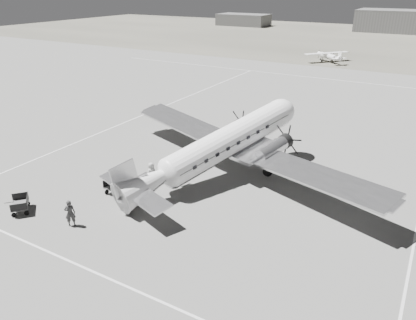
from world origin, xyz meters
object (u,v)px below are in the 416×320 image
(shed_secondary, at_px, (244,20))
(dc3_airliner, at_px, (221,147))
(baggage_cart_far, at_px, (20,205))
(ramp_agent, at_px, (127,181))
(passenger, at_px, (152,173))
(light_plane_left, at_px, (328,57))
(baggage_cart_near, at_px, (118,188))
(ground_crew, at_px, (70,213))

(shed_secondary, bearing_deg, dc3_airliner, -65.43)
(baggage_cart_far, xyz_separation_m, ramp_agent, (4.36, 5.86, 0.31))
(passenger, bearing_deg, ramp_agent, 170.83)
(ramp_agent, height_order, passenger, passenger)
(dc3_airliner, distance_m, ramp_agent, 7.58)
(baggage_cart_far, xyz_separation_m, passenger, (5.08, 7.86, 0.34))
(light_plane_left, relative_size, baggage_cart_near, 5.02)
(light_plane_left, bearing_deg, dc3_airliner, -133.58)
(baggage_cart_far, distance_m, ramp_agent, 7.31)
(passenger, bearing_deg, light_plane_left, 12.64)
(shed_secondary, xyz_separation_m, passenger, (48.64, -118.93, -1.16))
(shed_secondary, distance_m, ramp_agent, 130.09)
(ground_crew, relative_size, ramp_agent, 1.12)
(light_plane_left, bearing_deg, baggage_cart_far, -142.46)
(passenger, bearing_deg, ground_crew, -175.27)
(light_plane_left, relative_size, ramp_agent, 5.97)
(shed_secondary, height_order, baggage_cart_far, shed_secondary)
(shed_secondary, bearing_deg, light_plane_left, -52.04)
(shed_secondary, distance_m, baggage_cart_near, 130.69)
(light_plane_left, distance_m, baggage_cart_near, 62.10)
(baggage_cart_far, height_order, ground_crew, ground_crew)
(ground_crew, bearing_deg, dc3_airliner, -157.77)
(light_plane_left, height_order, passenger, light_plane_left)
(passenger, bearing_deg, baggage_cart_far, 157.68)
(ramp_agent, xyz_separation_m, passenger, (0.72, 2.01, 0.04))
(shed_secondary, xyz_separation_m, ramp_agent, (47.92, -120.93, -1.20))
(shed_secondary, distance_m, light_plane_left, 75.59)
(baggage_cart_near, bearing_deg, shed_secondary, 114.46)
(light_plane_left, distance_m, ramp_agent, 61.36)
(dc3_airliner, height_order, passenger, dc3_airliner)
(dc3_airliner, relative_size, ground_crew, 14.69)
(baggage_cart_far, distance_m, passenger, 9.37)
(dc3_airliner, height_order, ramp_agent, dc3_airliner)
(dc3_airliner, bearing_deg, baggage_cart_far, -108.92)
(baggage_cart_near, relative_size, ramp_agent, 1.19)
(dc3_airliner, xyz_separation_m, baggage_cart_near, (-5.07, -6.35, -1.99))
(ramp_agent, bearing_deg, light_plane_left, -9.56)
(dc3_airliner, relative_size, light_plane_left, 2.76)
(ground_crew, xyz_separation_m, ramp_agent, (0.04, 5.40, -0.10))
(light_plane_left, bearing_deg, ground_crew, -138.76)
(baggage_cart_near, height_order, baggage_cart_far, baggage_cart_near)
(baggage_cart_far, bearing_deg, shed_secondary, 149.79)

